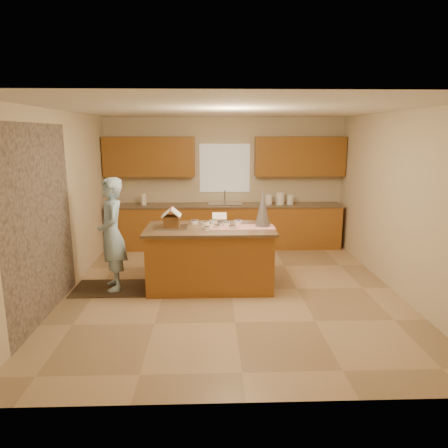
{
  "coord_description": "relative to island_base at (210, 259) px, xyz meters",
  "views": [
    {
      "loc": [
        -0.31,
        -6.02,
        2.37
      ],
      "look_at": [
        -0.1,
        0.2,
        1.0
      ],
      "focal_mm": 33.12,
      "sensor_mm": 36.0,
      "label": 1
    }
  ],
  "objects": [
    {
      "name": "gingerbread_house",
      "position": [
        -0.57,
        -0.05,
        0.64
      ],
      "size": [
        0.29,
        0.29,
        0.29
      ],
      "color": "brown",
      "rests_on": "baking_tray"
    },
    {
      "name": "boy",
      "position": [
        -1.48,
        -0.03,
        0.41
      ],
      "size": [
        0.59,
        0.73,
        1.72
      ],
      "primitive_type": "imported",
      "rotation": [
        0.0,
        0.0,
        -1.25
      ],
      "color": "#A7D2EE",
      "rests_on": "rug"
    },
    {
      "name": "ceiling",
      "position": [
        0.32,
        -0.14,
        2.24
      ],
      "size": [
        5.5,
        5.5,
        0.0
      ],
      "primitive_type": "plane",
      "color": "silver",
      "rests_on": "floor"
    },
    {
      "name": "island_base",
      "position": [
        0.0,
        0.0,
        0.0
      ],
      "size": [
        1.88,
        0.95,
        0.92
      ],
      "primitive_type": "cube",
      "rotation": [
        0.0,
        0.0,
        -0.0
      ],
      "color": "#9C5620",
      "rests_on": "floor"
    },
    {
      "name": "island_top",
      "position": [
        0.0,
        0.0,
        0.48
      ],
      "size": [
        1.97,
        1.03,
        0.04
      ],
      "primitive_type": "cube",
      "rotation": [
        0.0,
        0.0,
        -0.0
      ],
      "color": "brown",
      "rests_on": "island_base"
    },
    {
      "name": "canister_a",
      "position": [
        1.22,
        2.31,
        0.57
      ],
      "size": [
        0.16,
        0.16,
        0.21
      ],
      "primitive_type": "cylinder",
      "color": "white",
      "rests_on": "back_counter_top"
    },
    {
      "name": "canister_c",
      "position": [
        1.68,
        2.31,
        0.56
      ],
      "size": [
        0.14,
        0.14,
        0.19
      ],
      "primitive_type": "cylinder",
      "color": "white",
      "rests_on": "back_counter_top"
    },
    {
      "name": "baking_tray",
      "position": [
        -0.57,
        -0.05,
        0.51
      ],
      "size": [
        0.48,
        0.36,
        0.03
      ],
      "primitive_type": "cube",
      "rotation": [
        0.0,
        0.0,
        -0.0
      ],
      "color": "silver",
      "rests_on": "island_top"
    },
    {
      "name": "upper_cabinet_right",
      "position": [
        1.87,
        2.43,
        1.44
      ],
      "size": [
        1.85,
        0.35,
        0.8
      ],
      "primitive_type": "cube",
      "color": "brown",
      "rests_on": "wall_back"
    },
    {
      "name": "wall_right",
      "position": [
        2.82,
        -0.14,
        0.89
      ],
      "size": [
        5.5,
        5.5,
        0.0
      ],
      "primitive_type": "plane",
      "color": "beige",
      "rests_on": "floor"
    },
    {
      "name": "floor",
      "position": [
        0.32,
        -0.14,
        -0.46
      ],
      "size": [
        5.5,
        5.5,
        0.0
      ],
      "primitive_type": "plane",
      "color": "tan",
      "rests_on": "ground"
    },
    {
      "name": "wall_left",
      "position": [
        -2.18,
        -0.14,
        0.89
      ],
      "size": [
        5.5,
        5.5,
        0.0
      ],
      "primitive_type": "plane",
      "color": "beige",
      "rests_on": "floor"
    },
    {
      "name": "canister_b",
      "position": [
        1.47,
        2.31,
        0.59
      ],
      "size": [
        0.17,
        0.17,
        0.25
      ],
      "primitive_type": "cylinder",
      "color": "white",
      "rests_on": "back_counter_top"
    },
    {
      "name": "back_counter_top",
      "position": [
        0.32,
        2.31,
        0.44
      ],
      "size": [
        4.85,
        0.63,
        0.04
      ],
      "primitive_type": "cube",
      "color": "brown",
      "rests_on": "back_counter_base"
    },
    {
      "name": "upper_cabinet_left",
      "position": [
        -1.23,
        2.43,
        1.44
      ],
      "size": [
        1.85,
        0.35,
        0.8
      ],
      "primitive_type": "cube",
      "color": "brown",
      "rests_on": "wall_back"
    },
    {
      "name": "stone_accent",
      "position": [
        -2.16,
        -0.94,
        0.79
      ],
      "size": [
        0.0,
        2.5,
        2.5
      ],
      "primitive_type": "plane",
      "rotation": [
        1.57,
        0.0,
        1.57
      ],
      "color": "gray",
      "rests_on": "wall_left"
    },
    {
      "name": "wall_front",
      "position": [
        0.32,
        -2.89,
        0.89
      ],
      "size": [
        5.5,
        5.5,
        0.0
      ],
      "primitive_type": "plane",
      "color": "beige",
      "rests_on": "floor"
    },
    {
      "name": "cookbook",
      "position": [
        0.16,
        0.4,
        0.6
      ],
      "size": [
        0.23,
        0.18,
        0.1
      ],
      "primitive_type": "cube",
      "rotation": [
        -1.13,
        0.0,
        -0.0
      ],
      "color": "white",
      "rests_on": "island_top"
    },
    {
      "name": "rug",
      "position": [
        -1.53,
        -0.03,
        -0.45
      ],
      "size": [
        1.17,
        0.76,
        0.01
      ],
      "primitive_type": "cube",
      "color": "black",
      "rests_on": "floor"
    },
    {
      "name": "tinsel_tree",
      "position": [
        0.82,
        0.05,
        0.79
      ],
      "size": [
        0.23,
        0.23,
        0.57
      ],
      "primitive_type": "cone",
      "rotation": [
        0.0,
        0.0,
        -0.0
      ],
      "color": "silver",
      "rests_on": "island_top"
    },
    {
      "name": "table_runner",
      "position": [
        0.47,
        -0.0,
        0.5
      ],
      "size": [
        1.05,
        0.38,
        0.01
      ],
      "primitive_type": "cube",
      "rotation": [
        0.0,
        0.0,
        -0.0
      ],
      "color": "#A3110B",
      "rests_on": "island_top"
    },
    {
      "name": "candy_bowls",
      "position": [
        0.11,
        0.09,
        0.53
      ],
      "size": [
        0.83,
        0.57,
        0.06
      ],
      "color": "white",
      "rests_on": "island_top"
    },
    {
      "name": "window_curtain",
      "position": [
        0.32,
        2.58,
        1.19
      ],
      "size": [
        1.05,
        0.03,
        1.0
      ],
      "primitive_type": "cube",
      "color": "white",
      "rests_on": "wall_back"
    },
    {
      "name": "back_counter_base",
      "position": [
        0.32,
        2.31,
        -0.02
      ],
      "size": [
        4.8,
        0.6,
        0.88
      ],
      "primitive_type": "cube",
      "color": "#9C5620",
      "rests_on": "floor"
    },
    {
      "name": "faucet",
      "position": [
        0.32,
        2.49,
        0.6
      ],
      "size": [
        0.03,
        0.03,
        0.28
      ],
      "primitive_type": "cylinder",
      "color": "silver",
      "rests_on": "back_counter_top"
    },
    {
      "name": "sink",
      "position": [
        0.32,
        2.31,
        0.43
      ],
      "size": [
        0.7,
        0.45,
        0.12
      ],
      "primitive_type": "cube",
      "color": "silver",
      "rests_on": "back_counter_top"
    },
    {
      "name": "wall_back",
      "position": [
        0.32,
        2.61,
        0.89
      ],
      "size": [
        5.5,
        5.5,
        0.0
      ],
      "primitive_type": "plane",
      "color": "beige",
      "rests_on": "floor"
    },
    {
      "name": "paper_towel",
      "position": [
        -1.36,
        2.31,
        0.58
      ],
      "size": [
        0.11,
        0.11,
        0.23
      ],
      "primitive_type": "cylinder",
      "color": "white",
      "rests_on": "back_counter_top"
    }
  ]
}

